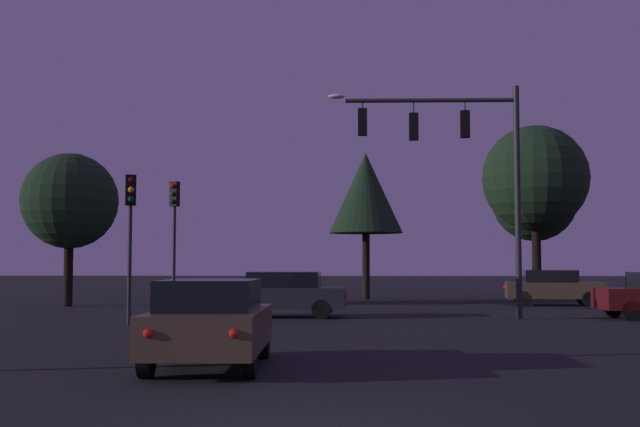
{
  "coord_description": "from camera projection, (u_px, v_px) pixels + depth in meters",
  "views": [
    {
      "loc": [
        0.7,
        -8.52,
        1.8
      ],
      "look_at": [
        -0.48,
        16.69,
        3.39
      ],
      "focal_mm": 44.5,
      "sensor_mm": 36.0,
      "label": 1
    }
  ],
  "objects": [
    {
      "name": "ground_plane",
      "position": [
        340.0,
        307.0,
        32.83
      ],
      "size": [
        168.0,
        168.0,
        0.0
      ],
      "primitive_type": "plane",
      "color": "black",
      "rests_on": "ground"
    },
    {
      "name": "traffic_signal_mast_arm",
      "position": [
        459.0,
        153.0,
        26.05
      ],
      "size": [
        6.31,
        0.46,
        7.65
      ],
      "color": "#232326",
      "rests_on": "ground"
    },
    {
      "name": "traffic_light_corner_left",
      "position": [
        174.0,
        220.0,
        28.58
      ],
      "size": [
        0.37,
        0.39,
        4.76
      ],
      "color": "#232326",
      "rests_on": "ground"
    },
    {
      "name": "traffic_light_corner_right",
      "position": [
        130.0,
        218.0,
        23.21
      ],
      "size": [
        0.37,
        0.39,
        4.4
      ],
      "color": "#232326",
      "rests_on": "ground"
    },
    {
      "name": "car_nearside_lane",
      "position": [
        211.0,
        322.0,
        13.71
      ],
      "size": [
        1.96,
        4.14,
        1.52
      ],
      "color": "#473828",
      "rests_on": "ground"
    },
    {
      "name": "car_crossing_left",
      "position": [
        281.0,
        293.0,
        26.6
      ],
      "size": [
        4.51,
        1.95,
        1.52
      ],
      "color": "#232328",
      "rests_on": "ground"
    },
    {
      "name": "car_far_lane",
      "position": [
        553.0,
        287.0,
        34.0
      ],
      "size": [
        4.27,
        2.36,
        1.52
      ],
      "color": "#473828",
      "rests_on": "ground"
    },
    {
      "name": "tree_behind_sign",
      "position": [
        366.0,
        193.0,
        40.17
      ],
      "size": [
        3.73,
        3.73,
        7.43
      ],
      "color": "black",
      "rests_on": "ground"
    },
    {
      "name": "tree_left_far",
      "position": [
        534.0,
        199.0,
        48.1
      ],
      "size": [
        5.15,
        5.15,
        8.3
      ],
      "color": "black",
      "rests_on": "ground"
    },
    {
      "name": "tree_center_horizon",
      "position": [
        70.0,
        201.0,
        33.68
      ],
      "size": [
        4.07,
        4.07,
        6.5
      ],
      "color": "black",
      "rests_on": "ground"
    },
    {
      "name": "tree_right_cluster",
      "position": [
        535.0,
        179.0,
        40.29
      ],
      "size": [
        5.37,
        5.37,
        8.83
      ],
      "color": "black",
      "rests_on": "ground"
    }
  ]
}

